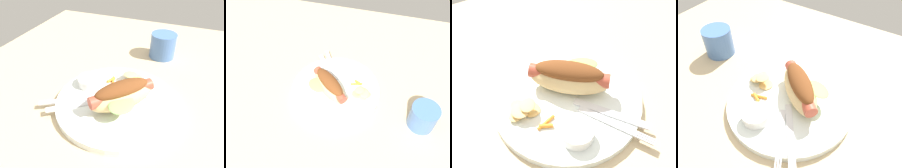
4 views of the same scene
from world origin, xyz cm
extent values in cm
cube|color=tan|center=(0.00, 0.00, -0.90)|extent=(120.00, 90.00, 1.80)
cylinder|color=white|center=(-3.82, 2.65, 0.80)|extent=(28.14, 28.14, 1.60)
ellipsoid|color=#DBB77A|center=(-2.41, 4.25, 4.24)|extent=(15.05, 14.20, 5.29)
cylinder|color=#B24733|center=(-2.41, 4.25, 5.17)|extent=(13.04, 11.91, 2.73)
ellipsoid|color=brown|center=(-2.41, 4.25, 6.40)|extent=(12.41, 11.64, 3.11)
ellipsoid|color=#7FC65B|center=(1.19, 5.51, 5.30)|extent=(7.40, 6.78, 1.47)
cylinder|color=white|center=(-6.77, -5.73, 2.75)|extent=(5.59, 5.59, 2.29)
cube|color=silver|center=(-0.55, -5.70, 1.80)|extent=(6.55, 10.16, 0.40)
cube|color=silver|center=(2.62, -12.09, 1.80)|extent=(1.86, 2.92, 0.40)
cube|color=silver|center=(3.01, -11.87, 1.80)|extent=(1.86, 2.92, 0.40)
cube|color=silver|center=(3.40, -11.64, 1.80)|extent=(1.86, 2.92, 0.40)
cube|color=silver|center=(1.01, -4.80, 1.78)|extent=(9.57, 12.36, 0.36)
ellipsoid|color=#E9BF74|center=(-10.99, 3.19, 1.85)|extent=(3.37, 3.64, 0.50)
ellipsoid|color=#E9BF74|center=(-13.79, 3.21, 2.23)|extent=(4.28, 4.03, 0.61)
ellipsoid|color=#E9BF74|center=(-13.01, 4.25, 2.79)|extent=(3.10, 3.92, 0.80)
ellipsoid|color=#E9BF74|center=(-13.21, 3.11, 3.06)|extent=(4.03, 4.38, 1.00)
ellipsoid|color=#E9BF74|center=(-11.63, 3.01, 3.85)|extent=(4.16, 4.24, 0.71)
cylinder|color=orange|center=(-10.02, -0.68, 1.91)|extent=(3.86, 1.67, 0.62)
cylinder|color=orange|center=(-10.32, -1.37, 1.98)|extent=(2.52, 1.77, 0.75)
camera|label=1|loc=(32.23, 15.51, 34.54)|focal=34.99mm
camera|label=2|loc=(-16.98, 49.43, 62.91)|focal=39.11mm
camera|label=3|loc=(-21.97, -27.53, 46.38)|focal=48.52mm
camera|label=4|loc=(14.06, -24.83, 39.69)|focal=35.96mm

